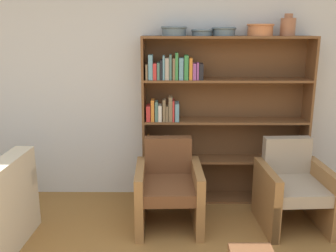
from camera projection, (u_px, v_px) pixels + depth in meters
wall_back at (180, 78)px, 4.19m from camera, size 12.00×0.06×2.75m
bookshelf at (208, 123)px, 4.15m from camera, size 1.81×0.30×1.84m
bowl_cream at (174, 30)px, 3.88m from camera, size 0.28×0.28×0.10m
bowl_sage at (202, 32)px, 3.88m from camera, size 0.23×0.23×0.07m
bowl_slate at (224, 31)px, 3.88m from camera, size 0.26×0.26×0.09m
bowl_stoneware at (260, 29)px, 3.87m from camera, size 0.28×0.28×0.12m
vase_tall at (288, 26)px, 3.86m from camera, size 0.15×0.15×0.22m
armchair_leather at (169, 188)px, 3.71m from camera, size 0.66×0.70×0.84m
armchair_cushioned at (293, 188)px, 3.71m from camera, size 0.68×0.72×0.84m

